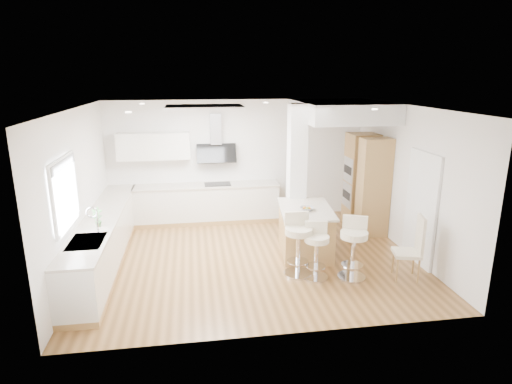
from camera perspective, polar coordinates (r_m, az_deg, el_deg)
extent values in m
plane|color=olive|center=(8.17, -0.44, -8.77)|extent=(6.00, 6.00, 0.00)
cube|color=silver|center=(8.17, -0.44, -8.77)|extent=(6.00, 5.00, 0.02)
cube|color=white|center=(10.13, -2.49, 4.30)|extent=(6.00, 0.04, 2.80)
cube|color=white|center=(7.88, -22.61, -0.12)|extent=(0.04, 5.00, 2.80)
cube|color=white|center=(8.65, 19.62, 1.48)|extent=(0.04, 5.00, 2.80)
cube|color=white|center=(8.01, -6.90, 11.20)|extent=(1.40, 0.95, 0.05)
cube|color=white|center=(8.01, -6.90, 11.09)|extent=(1.25, 0.80, 0.03)
cylinder|color=white|center=(8.95, -14.96, 11.29)|extent=(0.10, 0.10, 0.02)
cylinder|color=white|center=(6.97, -16.64, 10.15)|extent=(0.10, 0.10, 0.02)
cylinder|color=white|center=(9.04, 1.34, 11.83)|extent=(0.10, 0.10, 0.02)
cylinder|color=white|center=(8.94, 11.61, 11.49)|extent=(0.10, 0.10, 0.02)
cylinder|color=white|center=(7.55, 15.54, 10.59)|extent=(0.10, 0.10, 0.02)
cube|color=white|center=(6.97, -24.18, -0.08)|extent=(0.03, 1.15, 0.95)
cube|color=white|center=(6.86, -24.56, 4.00)|extent=(0.04, 1.28, 0.06)
cube|color=white|center=(7.10, -23.66, -4.00)|extent=(0.04, 1.28, 0.06)
cube|color=white|center=(6.40, -25.48, -1.51)|extent=(0.04, 0.06, 0.95)
cube|color=white|center=(7.53, -22.94, 1.15)|extent=(0.04, 0.06, 0.95)
cube|color=#94979B|center=(6.87, -24.37, 3.39)|extent=(0.03, 1.18, 0.14)
cube|color=#453F36|center=(8.24, 21.21, -2.23)|extent=(0.02, 0.90, 2.00)
cube|color=white|center=(8.23, 21.12, -2.23)|extent=(0.05, 1.00, 2.10)
cube|color=tan|center=(8.47, -19.29, -8.42)|extent=(0.60, 4.50, 0.10)
cube|color=silver|center=(8.32, -19.55, -5.70)|extent=(0.60, 4.50, 0.76)
cube|color=beige|center=(8.19, -19.80, -3.08)|extent=(0.63, 4.50, 0.04)
cube|color=#A7A7AC|center=(7.03, -21.67, -6.19)|extent=(0.50, 0.75, 0.02)
cube|color=#A7A7AC|center=(6.89, -21.95, -7.12)|extent=(0.40, 0.34, 0.10)
cube|color=#A7A7AC|center=(7.21, -21.32, -6.04)|extent=(0.40, 0.34, 0.10)
cylinder|color=silver|center=(7.22, -20.38, -3.90)|extent=(0.02, 0.02, 0.36)
torus|color=silver|center=(7.18, -21.06, -2.56)|extent=(0.18, 0.02, 0.18)
imported|color=#579C4F|center=(7.56, -20.38, -3.16)|extent=(0.17, 0.12, 0.33)
cube|color=tan|center=(10.14, -6.44, -3.68)|extent=(3.30, 0.60, 0.10)
cube|color=silver|center=(10.01, -6.51, -1.36)|extent=(3.30, 0.60, 0.76)
cube|color=beige|center=(9.90, -6.58, 0.86)|extent=(3.33, 0.63, 0.04)
cube|color=black|center=(9.91, -5.14, 1.06)|extent=(0.60, 0.40, 0.01)
cube|color=silver|center=(9.87, -13.50, 5.96)|extent=(1.60, 0.34, 0.60)
cube|color=#A7A7AC|center=(9.87, -5.39, 8.36)|extent=(0.25, 0.18, 0.70)
cube|color=black|center=(9.88, -5.28, 5.14)|extent=(0.90, 0.26, 0.44)
cube|color=white|center=(8.81, 5.43, 2.57)|extent=(0.35, 0.35, 2.80)
cube|color=silver|center=(9.36, 11.29, 10.53)|extent=(1.78, 2.20, 0.40)
cube|color=tan|center=(9.91, 13.79, 1.54)|extent=(0.62, 0.62, 2.10)
cube|color=tan|center=(9.29, 15.41, 0.51)|extent=(0.62, 0.40, 2.10)
cube|color=#A7A7AC|center=(9.74, 12.20, 2.91)|extent=(0.02, 0.55, 0.55)
cube|color=#A7A7AC|center=(9.88, 12.01, -0.37)|extent=(0.02, 0.55, 0.55)
cube|color=black|center=(9.74, 12.14, 2.91)|extent=(0.01, 0.45, 0.18)
cube|color=black|center=(9.87, 11.95, -0.38)|extent=(0.01, 0.45, 0.18)
cube|color=tan|center=(8.35, 6.55, -5.18)|extent=(1.05, 1.49, 0.85)
cube|color=beige|center=(8.20, 6.64, -2.25)|extent=(1.14, 1.57, 0.04)
imported|color=gray|center=(8.05, 6.81, -2.22)|extent=(0.29, 0.29, 0.06)
sphere|color=orange|center=(8.05, 7.09, -2.20)|extent=(0.08, 0.08, 0.07)
sphere|color=orange|center=(8.06, 6.51, -2.16)|extent=(0.08, 0.08, 0.07)
sphere|color=olive|center=(8.01, 6.85, -2.29)|extent=(0.08, 0.08, 0.07)
cylinder|color=silver|center=(7.58, 5.55, -10.74)|extent=(0.50, 0.50, 0.03)
cylinder|color=silver|center=(7.42, 5.63, -8.17)|extent=(0.08, 0.08, 0.72)
cylinder|color=silver|center=(7.48, 5.60, -9.18)|extent=(0.38, 0.38, 0.02)
cylinder|color=beige|center=(7.27, 5.71, -5.21)|extent=(0.47, 0.47, 0.11)
cube|color=beige|center=(7.38, 5.44, -3.52)|extent=(0.42, 0.06, 0.24)
cylinder|color=silver|center=(7.50, 7.92, -11.14)|extent=(0.50, 0.50, 0.03)
cylinder|color=silver|center=(7.36, 8.02, -8.84)|extent=(0.08, 0.08, 0.64)
cylinder|color=silver|center=(7.41, 7.98, -9.74)|extent=(0.39, 0.39, 0.01)
cylinder|color=beige|center=(7.22, 8.12, -6.20)|extent=(0.48, 0.48, 0.10)
cube|color=beige|center=(7.31, 8.02, -4.67)|extent=(0.38, 0.11, 0.22)
cylinder|color=silver|center=(7.61, 12.60, -10.97)|extent=(0.62, 0.62, 0.03)
cylinder|color=silver|center=(7.45, 12.77, -8.47)|extent=(0.10, 0.10, 0.70)
cylinder|color=silver|center=(7.51, 12.70, -9.45)|extent=(0.48, 0.48, 0.02)
cylinder|color=beige|center=(7.30, 12.95, -5.59)|extent=(0.60, 0.60, 0.11)
cube|color=beige|center=(7.41, 13.07, -3.94)|extent=(0.40, 0.21, 0.24)
cube|color=beige|center=(7.68, 19.45, -7.71)|extent=(0.52, 0.52, 0.06)
cube|color=beige|center=(7.61, 21.06, -5.51)|extent=(0.15, 0.40, 0.69)
cylinder|color=tan|center=(7.58, 18.30, -9.88)|extent=(0.04, 0.04, 0.42)
cylinder|color=tan|center=(7.88, 17.78, -8.83)|extent=(0.04, 0.04, 0.42)
cylinder|color=tan|center=(7.66, 20.85, -9.84)|extent=(0.04, 0.04, 0.42)
cylinder|color=tan|center=(7.96, 20.23, -8.81)|extent=(0.04, 0.04, 0.42)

